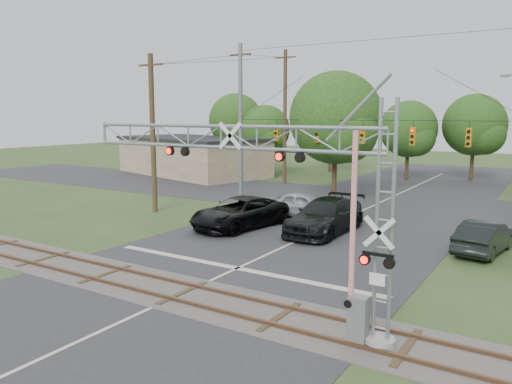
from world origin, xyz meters
The scene contains 13 objects.
ground centered at (0.00, 0.00, 0.00)m, with size 160.00×160.00×0.00m, color #324921.
road_main centered at (0.00, 10.00, 0.01)m, with size 14.00×90.00×0.02m, color #28282A.
road_cross centered at (0.00, 24.00, 0.01)m, with size 90.00×12.00×0.02m, color #28282A.
railroad_track centered at (0.00, 2.00, 0.03)m, with size 90.00×3.20×0.17m.
crossing_gantry centered at (4.08, 1.64, 4.28)m, with size 11.19×0.87×6.82m.
traffic_signal_span centered at (0.93, 20.00, 5.65)m, with size 19.34×0.36×11.50m.
pickup_black centered at (-4.22, 11.96, 0.86)m, with size 2.87×6.22×1.73m, color black.
car_dark centered at (0.42, 13.40, 0.92)m, with size 2.58×6.34×1.84m, color black.
sedan_silver centered at (-2.34, 16.52, 0.78)m, with size 1.85×4.60×1.57m, color #AEB0B6.
suv_dark centered at (8.37, 13.63, 0.76)m, with size 1.61×4.62×1.52m, color black.
commercial_building centered at (-22.86, 30.57, 2.00)m, with size 18.84×13.04×3.99m.
utility_poles centered at (2.29, 22.86, 5.83)m, with size 25.80×28.92×12.24m.
treeline centered at (-0.23, 34.10, 5.60)m, with size 49.66×24.47×9.63m.
Camera 1 is at (11.32, -11.12, 6.39)m, focal length 35.00 mm.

